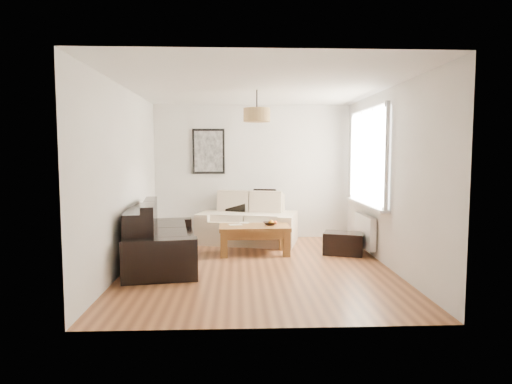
{
  "coord_description": "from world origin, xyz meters",
  "views": [
    {
      "loc": [
        -0.29,
        -6.23,
        1.65
      ],
      "look_at": [
        0.0,
        0.6,
        1.05
      ],
      "focal_mm": 30.44,
      "sensor_mm": 36.0,
      "label": 1
    }
  ],
  "objects_px": {
    "loveseat_cream": "(248,219)",
    "ottoman": "(343,243)",
    "sofa_leather": "(161,236)",
    "coffee_table": "(254,240)"
  },
  "relations": [
    {
      "from": "loveseat_cream",
      "to": "ottoman",
      "type": "distance_m",
      "value": 1.89
    },
    {
      "from": "ottoman",
      "to": "loveseat_cream",
      "type": "bearing_deg",
      "value": 146.27
    },
    {
      "from": "sofa_leather",
      "to": "ottoman",
      "type": "height_order",
      "value": "sofa_leather"
    },
    {
      "from": "coffee_table",
      "to": "loveseat_cream",
      "type": "bearing_deg",
      "value": 95.41
    },
    {
      "from": "loveseat_cream",
      "to": "ottoman",
      "type": "height_order",
      "value": "loveseat_cream"
    },
    {
      "from": "sofa_leather",
      "to": "ottoman",
      "type": "relative_size",
      "value": 3.13
    },
    {
      "from": "loveseat_cream",
      "to": "sofa_leather",
      "type": "distance_m",
      "value": 2.07
    },
    {
      "from": "loveseat_cream",
      "to": "ottoman",
      "type": "bearing_deg",
      "value": -19.4
    },
    {
      "from": "loveseat_cream",
      "to": "coffee_table",
      "type": "distance_m",
      "value": 0.97
    },
    {
      "from": "ottoman",
      "to": "coffee_table",
      "type": "bearing_deg",
      "value": 176.2
    }
  ]
}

